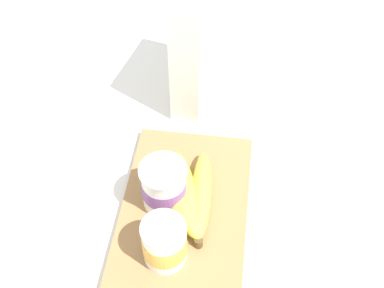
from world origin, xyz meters
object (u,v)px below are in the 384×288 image
at_px(cereal_box, 200,45).
at_px(yogurt_cup_front, 164,243).
at_px(cutting_board, 184,214).
at_px(yogurt_cup_back, 164,186).
at_px(banana_bunch, 185,194).

bearing_deg(cereal_box, yogurt_cup_front, -168.33).
bearing_deg(cutting_board, cereal_box, 1.89).
distance_m(cereal_box, yogurt_cup_back, 0.30).
distance_m(cereal_box, yogurt_cup_front, 0.39).
height_order(cutting_board, yogurt_cup_front, yogurt_cup_front).
bearing_deg(banana_bunch, cutting_board, -178.71).
relative_size(yogurt_cup_back, banana_bunch, 0.46).
bearing_deg(yogurt_cup_front, yogurt_cup_back, 9.93).
relative_size(yogurt_cup_front, banana_bunch, 0.43).
relative_size(cutting_board, yogurt_cup_front, 4.27).
height_order(cereal_box, yogurt_cup_back, cereal_box).
distance_m(cereal_box, banana_bunch, 0.29).
distance_m(cutting_board, yogurt_cup_front, 0.10).
xyz_separation_m(cereal_box, yogurt_cup_back, (-0.29, 0.02, -0.07)).
distance_m(yogurt_cup_front, banana_bunch, 0.11).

